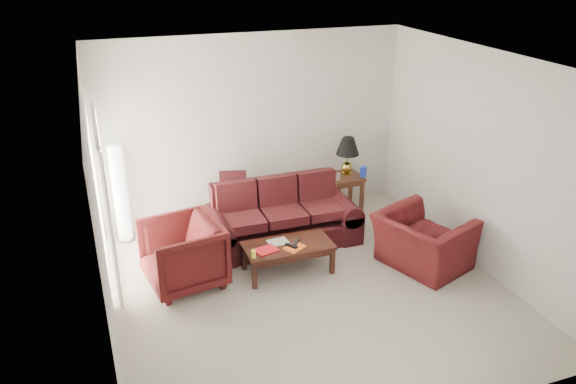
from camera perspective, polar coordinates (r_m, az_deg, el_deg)
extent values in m
plane|color=#BBB39F|center=(7.61, 2.17, -9.71)|extent=(5.00, 5.00, 0.00)
cube|color=silver|center=(7.83, -18.09, -0.94)|extent=(0.10, 2.00, 2.16)
cube|color=black|center=(8.91, -5.60, 0.80)|extent=(0.46, 0.30, 0.44)
cube|color=silver|center=(9.39, 4.96, 1.54)|extent=(0.14, 0.09, 0.13)
cylinder|color=#1C35B7|center=(9.59, 7.66, 2.06)|extent=(0.13, 0.13, 0.18)
cube|color=silver|center=(9.72, 4.25, 2.46)|extent=(0.19, 0.20, 0.05)
imported|color=#3B0D0E|center=(7.60, -10.65, -6.22)|extent=(1.13, 1.11, 0.90)
imported|color=#440F11|center=(8.14, 13.55, -4.90)|extent=(1.38, 1.47, 0.77)
cube|color=red|center=(7.60, -2.22, -5.93)|extent=(0.35, 0.30, 0.02)
cube|color=beige|center=(7.79, -1.02, -5.11)|extent=(0.29, 0.23, 0.02)
cube|color=orange|center=(7.65, 0.68, -5.66)|extent=(0.35, 0.32, 0.02)
cube|color=black|center=(7.66, 0.34, -5.48)|extent=(0.15, 0.19, 0.02)
cube|color=black|center=(7.74, 0.81, -5.11)|extent=(0.16, 0.18, 0.02)
cylinder|color=yellow|center=(7.42, -3.52, -6.30)|extent=(0.09, 0.09, 0.11)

